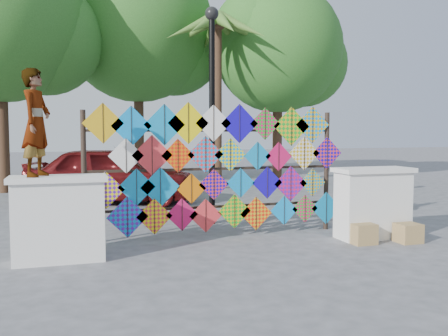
{
  "coord_description": "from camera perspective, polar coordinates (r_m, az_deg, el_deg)",
  "views": [
    {
      "loc": [
        -2.53,
        -7.94,
        1.95
      ],
      "look_at": [
        0.12,
        0.6,
        1.28
      ],
      "focal_mm": 40.0,
      "sensor_mm": 36.0,
      "label": 1
    }
  ],
  "objects": [
    {
      "name": "lamppost",
      "position": [
        10.36,
        -1.39,
        8.41
      ],
      "size": [
        0.28,
        0.28,
        4.46
      ],
      "color": "black",
      "rests_on": "ground"
    },
    {
      "name": "tree_west",
      "position": [
        17.41,
        -23.97,
        15.32
      ],
      "size": [
        5.85,
        5.2,
        8.01
      ],
      "color": "#4B2E20",
      "rests_on": "ground"
    },
    {
      "name": "cardboard_box_far",
      "position": [
        9.33,
        20.29,
        -6.99
      ],
      "size": [
        0.4,
        0.36,
        0.33
      ],
      "primitive_type": "cube",
      "color": "tan",
      "rests_on": "ground"
    },
    {
      "name": "kite_rack",
      "position": [
        9.07,
        -0.74,
        -0.04
      ],
      "size": [
        4.91,
        0.24,
        2.46
      ],
      "color": "black",
      "rests_on": "ground"
    },
    {
      "name": "parapet_right",
      "position": [
        9.43,
        16.65,
        -3.8
      ],
      "size": [
        1.4,
        0.65,
        1.28
      ],
      "color": "white",
      "rests_on": "ground"
    },
    {
      "name": "parapet_left",
      "position": [
        7.85,
        -18.35,
        -5.45
      ],
      "size": [
        1.4,
        0.65,
        1.28
      ],
      "color": "white",
      "rests_on": "ground"
    },
    {
      "name": "sedan",
      "position": [
        13.76,
        -12.73,
        -0.72
      ],
      "size": [
        4.85,
        3.15,
        1.54
      ],
      "primitive_type": "imported",
      "rotation": [
        0.0,
        0.0,
        1.25
      ],
      "color": "#5B0F11",
      "rests_on": "ground"
    },
    {
      "name": "palm_tree",
      "position": [
        16.89,
        -0.75,
        14.56
      ],
      "size": [
        3.62,
        3.62,
        5.83
      ],
      "color": "#4B2E20",
      "rests_on": "ground"
    },
    {
      "name": "cardboard_box_near",
      "position": [
        8.98,
        15.57,
        -7.24
      ],
      "size": [
        0.4,
        0.35,
        0.35
      ],
      "primitive_type": "cube",
      "color": "tan",
      "rests_on": "ground"
    },
    {
      "name": "tree_east",
      "position": [
        19.3,
        6.41,
        13.35
      ],
      "size": [
        5.4,
        4.8,
        7.42
      ],
      "color": "#4B2E20",
      "rests_on": "ground"
    },
    {
      "name": "tree_mid",
      "position": [
        19.53,
        -9.52,
        15.56
      ],
      "size": [
        6.3,
        5.6,
        8.61
      ],
      "color": "#4B2E20",
      "rests_on": "ground"
    },
    {
      "name": "ground",
      "position": [
        8.56,
        0.4,
        -8.86
      ],
      "size": [
        80.0,
        80.0,
        0.0
      ],
      "primitive_type": "plane",
      "color": "gray",
      "rests_on": "ground"
    },
    {
      "name": "vendor_woman",
      "position": [
        7.75,
        -20.67,
        4.87
      ],
      "size": [
        0.57,
        0.67,
        1.57
      ],
      "primitive_type": "imported",
      "rotation": [
        0.0,
        0.0,
        1.16
      ],
      "color": "#99999E",
      "rests_on": "parapet_left"
    }
  ]
}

